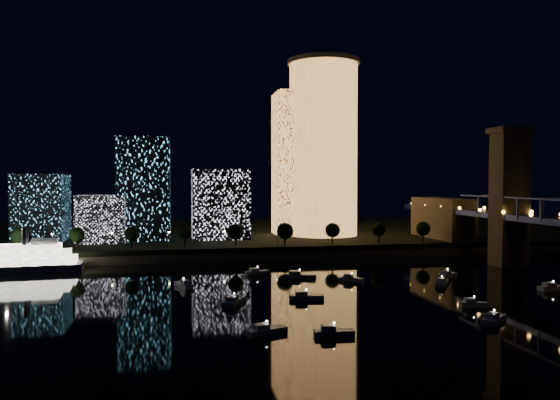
{
  "coord_description": "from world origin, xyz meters",
  "views": [
    {
      "loc": [
        -53.79,
        -127.29,
        30.73
      ],
      "look_at": [
        -18.44,
        55.0,
        24.25
      ],
      "focal_mm": 35.0,
      "sensor_mm": 36.0,
      "label": 1
    }
  ],
  "objects": [
    {
      "name": "seawall",
      "position": [
        0.0,
        82.0,
        1.5
      ],
      "size": [
        420.0,
        6.0,
        3.0
      ],
      "primitive_type": "cube",
      "color": "#6B5E4C",
      "rests_on": "ground"
    },
    {
      "name": "ground",
      "position": [
        0.0,
        0.0,
        0.0
      ],
      "size": [
        520.0,
        520.0,
        0.0
      ],
      "primitive_type": "plane",
      "color": "black",
      "rests_on": "ground"
    },
    {
      "name": "midrise_blocks",
      "position": [
        -69.06,
        121.04,
        22.67
      ],
      "size": [
        99.49,
        34.54,
        44.66
      ],
      "color": "white",
      "rests_on": "far_bank"
    },
    {
      "name": "far_bank",
      "position": [
        0.0,
        160.0,
        2.5
      ],
      "size": [
        420.0,
        160.0,
        5.0
      ],
      "primitive_type": "cube",
      "color": "black",
      "rests_on": "ground"
    },
    {
      "name": "tower_cylindrical",
      "position": [
        15.71,
        123.2,
        46.41
      ],
      "size": [
        34.0,
        34.0,
        82.57
      ],
      "color": "#F9A44F",
      "rests_on": "far_bank"
    },
    {
      "name": "motorboats",
      "position": [
        -6.9,
        13.2,
        0.81
      ],
      "size": [
        109.18,
        77.76,
        2.78
      ],
      "color": "silver",
      "rests_on": "ground"
    },
    {
      "name": "street_lamps",
      "position": [
        -34.0,
        94.0,
        9.02
      ],
      "size": [
        132.7,
        0.7,
        5.65
      ],
      "color": "black",
      "rests_on": "far_bank"
    },
    {
      "name": "esplanade_trees",
      "position": [
        -28.36,
        88.0,
        10.47
      ],
      "size": [
        166.19,
        6.79,
        8.9
      ],
      "color": "black",
      "rests_on": "far_bank"
    },
    {
      "name": "tower_rectangular",
      "position": [
        4.34,
        129.33,
        38.96
      ],
      "size": [
        21.35,
        21.35,
        67.92
      ],
      "primitive_type": "cube",
      "color": "#F9A44F",
      "rests_on": "far_bank"
    }
  ]
}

